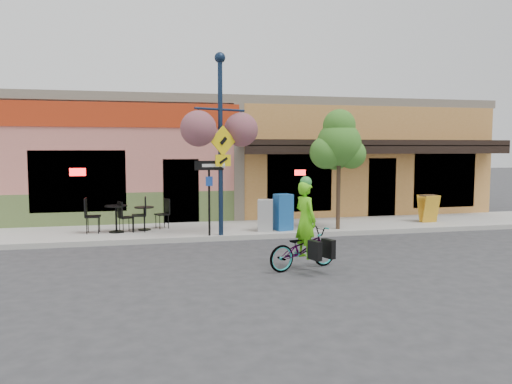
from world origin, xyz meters
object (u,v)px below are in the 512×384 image
newspaper_box_blue (283,212)px  street_tree (339,169)px  cyclist_rider (305,231)px  one_way_sign (209,198)px  newspaper_box_grey (265,215)px  bicycle (303,248)px  building (244,158)px  lamp_post (220,145)px

newspaper_box_blue → street_tree: (1.73, -0.17, 1.32)m
cyclist_rider → street_tree: (2.44, 4.11, 1.18)m
cyclist_rider → street_tree: 4.93m
cyclist_rider → one_way_sign: size_ratio=0.79×
newspaper_box_blue → newspaper_box_grey: (-0.59, -0.09, -0.07)m
bicycle → one_way_sign: 4.20m
cyclist_rider → newspaper_box_grey: size_ratio=1.76×
newspaper_box_blue → newspaper_box_grey: bearing=177.9°
building → cyclist_rider: size_ratio=10.72×
cyclist_rider → newspaper_box_blue: size_ratio=1.53×
bicycle → newspaper_box_blue: (0.77, 4.28, 0.24)m
building → newspaper_box_grey: building is taller
building → cyclist_rider: bearing=-94.2°
lamp_post → street_tree: lamp_post is taller
cyclist_rider → street_tree: size_ratio=0.45×
newspaper_box_blue → street_tree: size_ratio=0.30×
building → lamp_post: lamp_post is taller
bicycle → newspaper_box_blue: bearing=-28.4°
lamp_post → street_tree: (3.74, 0.29, -0.74)m
one_way_sign → newspaper_box_grey: size_ratio=2.24×
newspaper_box_blue → newspaper_box_grey: 0.60m
building → street_tree: size_ratio=4.85×
bicycle → lamp_post: size_ratio=0.34×
cyclist_rider → newspaper_box_blue: cyclist_rider is taller
newspaper_box_grey → newspaper_box_blue: bearing=25.1°
newspaper_box_grey → lamp_post: bearing=-149.2°
one_way_sign → street_tree: size_ratio=0.58×
bicycle → newspaper_box_blue: 4.36m
bicycle → one_way_sign: size_ratio=0.81×
newspaper_box_grey → street_tree: bearing=14.2°
newspaper_box_grey → street_tree: 2.71m
one_way_sign → newspaper_box_grey: bearing=14.1°
street_tree → newspaper_box_grey: bearing=178.1°
cyclist_rider → bicycle: bearing=71.7°
lamp_post → street_tree: 3.82m
building → street_tree: (1.67, -6.56, -0.22)m
newspaper_box_blue → one_way_sign: bearing=-179.9°
building → cyclist_rider: building is taller
bicycle → newspaper_box_grey: 4.20m
newspaper_box_blue → cyclist_rider: bearing=-110.5°
building → street_tree: building is taller
lamp_post → building: bearing=49.2°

